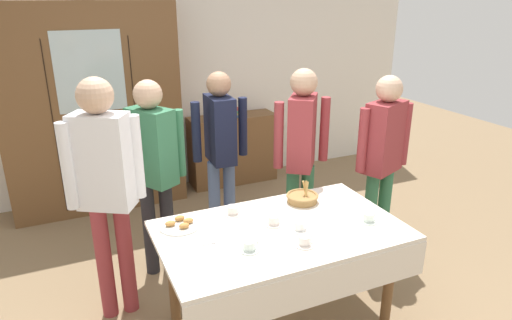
{
  "coord_description": "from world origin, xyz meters",
  "views": [
    {
      "loc": [
        -1.24,
        -2.56,
        2.23
      ],
      "look_at": [
        0.0,
        0.2,
        1.12
      ],
      "focal_mm": 31.88,
      "sensor_mm": 36.0,
      "label": 1
    }
  ],
  "objects_px": {
    "book_stack": "(232,112)",
    "tea_cup_near_left": "(300,226)",
    "pastry_plate": "(180,224)",
    "tea_cup_back_edge": "(233,211)",
    "person_beside_shelf": "(220,142)",
    "spoon_mid_left": "(210,244)",
    "person_behind_table_right": "(383,151)",
    "tea_cup_front_edge": "(249,246)",
    "person_by_cabinet": "(153,161)",
    "bookshelf_low": "(233,149)",
    "tea_cup_center": "(368,218)",
    "tea_cup_far_left": "(274,221)",
    "person_behind_table_left": "(105,178)",
    "person_near_right_end": "(302,146)",
    "tea_cup_near_right": "(305,241)",
    "bread_basket": "(302,198)",
    "spoon_front_edge": "(330,219)",
    "wall_cabinet": "(93,110)",
    "dining_table": "(283,246)",
    "spoon_near_left": "(307,215)"
  },
  "relations": [
    {
      "from": "book_stack",
      "to": "tea_cup_near_left",
      "type": "relative_size",
      "value": 1.67
    },
    {
      "from": "book_stack",
      "to": "pastry_plate",
      "type": "relative_size",
      "value": 0.78
    },
    {
      "from": "tea_cup_back_edge",
      "to": "pastry_plate",
      "type": "bearing_deg",
      "value": -177.07
    },
    {
      "from": "tea_cup_back_edge",
      "to": "person_beside_shelf",
      "type": "xyz_separation_m",
      "value": [
        0.27,
        0.99,
        0.18
      ]
    },
    {
      "from": "spoon_mid_left",
      "to": "person_behind_table_right",
      "type": "distance_m",
      "value": 1.8
    },
    {
      "from": "tea_cup_front_edge",
      "to": "book_stack",
      "type": "bearing_deg",
      "value": 70.68
    },
    {
      "from": "person_beside_shelf",
      "to": "person_by_cabinet",
      "type": "height_order",
      "value": "person_by_cabinet"
    },
    {
      "from": "bookshelf_low",
      "to": "tea_cup_center",
      "type": "distance_m",
      "value": 2.79
    },
    {
      "from": "person_by_cabinet",
      "to": "tea_cup_far_left",
      "type": "bearing_deg",
      "value": -58.27
    },
    {
      "from": "person_behind_table_left",
      "to": "person_near_right_end",
      "type": "bearing_deg",
      "value": 7.26
    },
    {
      "from": "tea_cup_near_right",
      "to": "person_beside_shelf",
      "type": "distance_m",
      "value": 1.57
    },
    {
      "from": "person_by_cabinet",
      "to": "person_behind_table_right",
      "type": "bearing_deg",
      "value": -15.77
    },
    {
      "from": "spoon_mid_left",
      "to": "person_behind_table_left",
      "type": "bearing_deg",
      "value": 130.65
    },
    {
      "from": "tea_cup_front_edge",
      "to": "person_by_cabinet",
      "type": "relative_size",
      "value": 0.08
    },
    {
      "from": "person_behind_table_left",
      "to": "person_behind_table_right",
      "type": "distance_m",
      "value": 2.24
    },
    {
      "from": "bookshelf_low",
      "to": "book_stack",
      "type": "xyz_separation_m",
      "value": [
        0.0,
        0.0,
        0.48
      ]
    },
    {
      "from": "bread_basket",
      "to": "spoon_mid_left",
      "type": "relative_size",
      "value": 2.02
    },
    {
      "from": "tea_cup_center",
      "to": "tea_cup_back_edge",
      "type": "xyz_separation_m",
      "value": [
        -0.8,
        0.48,
        0.0
      ]
    },
    {
      "from": "tea_cup_center",
      "to": "spoon_front_edge",
      "type": "bearing_deg",
      "value": 149.72
    },
    {
      "from": "person_by_cabinet",
      "to": "spoon_front_edge",
      "type": "bearing_deg",
      "value": -47.24
    },
    {
      "from": "book_stack",
      "to": "tea_cup_front_edge",
      "type": "bearing_deg",
      "value": -109.32
    },
    {
      "from": "book_stack",
      "to": "tea_cup_near_left",
      "type": "xyz_separation_m",
      "value": [
        -0.57,
        -2.67,
        -0.1
      ]
    },
    {
      "from": "book_stack",
      "to": "pastry_plate",
      "type": "bearing_deg",
      "value": -118.96
    },
    {
      "from": "spoon_front_edge",
      "to": "person_behind_table_right",
      "type": "bearing_deg",
      "value": 31.75
    },
    {
      "from": "tea_cup_near_right",
      "to": "bookshelf_low",
      "type": "bearing_deg",
      "value": 77.46
    },
    {
      "from": "wall_cabinet",
      "to": "person_by_cabinet",
      "type": "relative_size",
      "value": 1.33
    },
    {
      "from": "book_stack",
      "to": "spoon_front_edge",
      "type": "xyz_separation_m",
      "value": [
        -0.31,
        -2.63,
        -0.12
      ]
    },
    {
      "from": "pastry_plate",
      "to": "bread_basket",
      "type": "bearing_deg",
      "value": -0.22
    },
    {
      "from": "dining_table",
      "to": "person_by_cabinet",
      "type": "height_order",
      "value": "person_by_cabinet"
    },
    {
      "from": "tea_cup_near_right",
      "to": "spoon_front_edge",
      "type": "height_order",
      "value": "tea_cup_near_right"
    },
    {
      "from": "tea_cup_far_left",
      "to": "spoon_front_edge",
      "type": "xyz_separation_m",
      "value": [
        0.38,
        -0.1,
        -0.02
      ]
    },
    {
      "from": "wall_cabinet",
      "to": "spoon_near_left",
      "type": "height_order",
      "value": "wall_cabinet"
    },
    {
      "from": "bread_basket",
      "to": "person_by_cabinet",
      "type": "relative_size",
      "value": 0.15
    },
    {
      "from": "tea_cup_near_left",
      "to": "bread_basket",
      "type": "height_order",
      "value": "bread_basket"
    },
    {
      "from": "tea_cup_front_edge",
      "to": "person_beside_shelf",
      "type": "height_order",
      "value": "person_beside_shelf"
    },
    {
      "from": "spoon_front_edge",
      "to": "person_by_cabinet",
      "type": "distance_m",
      "value": 1.45
    },
    {
      "from": "person_behind_table_right",
      "to": "person_beside_shelf",
      "type": "bearing_deg",
      "value": 145.21
    },
    {
      "from": "tea_cup_back_edge",
      "to": "bread_basket",
      "type": "bearing_deg",
      "value": -2.44
    },
    {
      "from": "spoon_front_edge",
      "to": "person_near_right_end",
      "type": "height_order",
      "value": "person_near_right_end"
    },
    {
      "from": "tea_cup_far_left",
      "to": "person_behind_table_right",
      "type": "xyz_separation_m",
      "value": [
        1.24,
        0.44,
        0.19
      ]
    },
    {
      "from": "spoon_mid_left",
      "to": "person_behind_table_right",
      "type": "height_order",
      "value": "person_behind_table_right"
    },
    {
      "from": "person_near_right_end",
      "to": "bread_basket",
      "type": "bearing_deg",
      "value": -118.24
    },
    {
      "from": "spoon_near_left",
      "to": "person_behind_table_right",
      "type": "distance_m",
      "value": 1.07
    },
    {
      "from": "bookshelf_low",
      "to": "tea_cup_far_left",
      "type": "distance_m",
      "value": 2.65
    },
    {
      "from": "person_behind_table_right",
      "to": "bread_basket",
      "type": "bearing_deg",
      "value": -166.92
    },
    {
      "from": "book_stack",
      "to": "tea_cup_center",
      "type": "bearing_deg",
      "value": -91.72
    },
    {
      "from": "wall_cabinet",
      "to": "person_by_cabinet",
      "type": "height_order",
      "value": "wall_cabinet"
    },
    {
      "from": "tea_cup_near_right",
      "to": "person_beside_shelf",
      "type": "xyz_separation_m",
      "value": [
        0.02,
        1.56,
        0.18
      ]
    },
    {
      "from": "tea_cup_front_edge",
      "to": "spoon_mid_left",
      "type": "bearing_deg",
      "value": 139.97
    },
    {
      "from": "person_behind_table_left",
      "to": "book_stack",
      "type": "bearing_deg",
      "value": 49.85
    }
  ]
}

